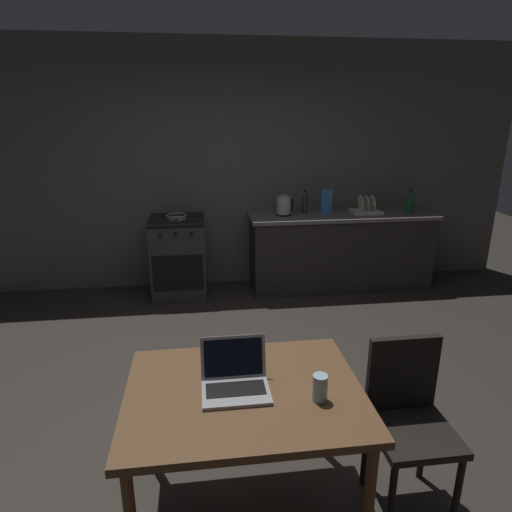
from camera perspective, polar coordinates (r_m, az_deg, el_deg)
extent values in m
plane|color=#2D2823|center=(3.37, -0.84, -18.47)|extent=(12.00, 12.00, 0.00)
cube|color=#57554F|center=(5.27, -0.84, 11.38)|extent=(6.40, 0.10, 2.80)
cube|color=#282623|center=(5.36, 10.74, 0.54)|extent=(2.10, 0.60, 0.85)
cube|color=#66605B|center=(5.25, 11.02, 5.19)|extent=(2.16, 0.64, 0.04)
cube|color=#2D2D30|center=(5.11, -9.96, -0.29)|extent=(0.60, 0.60, 0.85)
cube|color=black|center=(4.99, -10.23, 4.58)|extent=(0.60, 0.60, 0.04)
cube|color=black|center=(4.84, -10.04, -2.19)|extent=(0.54, 0.01, 0.39)
cylinder|color=black|center=(4.71, -12.27, 2.67)|extent=(0.04, 0.02, 0.04)
cylinder|color=black|center=(4.70, -10.33, 2.76)|extent=(0.04, 0.02, 0.04)
cylinder|color=black|center=(4.70, -8.38, 2.84)|extent=(0.04, 0.02, 0.04)
cube|color=brown|center=(2.22, -1.51, -17.29)|extent=(1.13, 0.87, 0.04)
cylinder|color=brown|center=(2.29, 14.30, -28.86)|extent=(0.05, 0.05, 0.70)
cylinder|color=brown|center=(2.75, -13.54, -19.48)|extent=(0.05, 0.05, 0.70)
cylinder|color=brown|center=(2.82, 8.55, -18.13)|extent=(0.05, 0.05, 0.70)
cube|color=black|center=(2.53, 19.68, -20.65)|extent=(0.40, 0.40, 0.04)
cube|color=black|center=(2.53, 18.39, -14.14)|extent=(0.38, 0.04, 0.42)
cylinder|color=black|center=(2.51, 17.05, -28.04)|extent=(0.04, 0.04, 0.45)
cylinder|color=black|center=(2.65, 24.54, -26.16)|extent=(0.04, 0.04, 0.45)
cylinder|color=black|center=(2.74, 13.95, -23.19)|extent=(0.04, 0.04, 0.45)
cylinder|color=black|center=(2.86, 20.80, -21.82)|extent=(0.04, 0.04, 0.45)
cube|color=#99999E|center=(2.18, -2.60, -17.21)|extent=(0.32, 0.22, 0.02)
cube|color=black|center=(2.18, -2.64, -16.77)|extent=(0.28, 0.12, 0.00)
cube|color=#99999E|center=(2.23, -2.96, -12.87)|extent=(0.32, 0.06, 0.20)
cube|color=black|center=(2.23, -2.95, -12.96)|extent=(0.29, 0.05, 0.18)
cylinder|color=black|center=(5.07, 3.58, 5.39)|extent=(0.17, 0.17, 0.02)
cylinder|color=#B2B5BA|center=(5.04, 3.61, 6.57)|extent=(0.16, 0.16, 0.19)
cylinder|color=#B2B5BA|center=(5.02, 3.63, 7.73)|extent=(0.10, 0.10, 0.02)
cube|color=black|center=(5.06, 4.69, 6.69)|extent=(0.02, 0.02, 0.13)
cylinder|color=#19592D|center=(5.48, 19.21, 6.31)|extent=(0.08, 0.08, 0.19)
cone|color=#19592D|center=(5.46, 19.35, 7.60)|extent=(0.08, 0.08, 0.06)
cylinder|color=black|center=(5.45, 19.39, 8.02)|extent=(0.04, 0.04, 0.02)
cylinder|color=gray|center=(4.96, -10.21, 4.82)|extent=(0.21, 0.21, 0.01)
torus|color=gray|center=(4.96, -10.23, 5.17)|extent=(0.23, 0.23, 0.02)
cylinder|color=black|center=(4.77, -10.32, 4.46)|extent=(0.02, 0.18, 0.02)
cylinder|color=#99B7C6|center=(2.13, 8.26, -16.49)|extent=(0.07, 0.07, 0.13)
cube|color=#3372B2|center=(5.18, 9.05, 6.94)|extent=(0.13, 0.05, 0.28)
cube|color=silver|center=(5.34, 13.99, 5.59)|extent=(0.34, 0.26, 0.03)
cylinder|color=beige|center=(5.29, 13.37, 6.69)|extent=(0.04, 0.18, 0.18)
cylinder|color=beige|center=(5.32, 14.08, 6.69)|extent=(0.04, 0.18, 0.18)
cylinder|color=beige|center=(5.34, 14.78, 6.69)|extent=(0.04, 0.18, 0.18)
cylinder|color=#2D2D33|center=(5.18, 6.32, 6.56)|extent=(0.07, 0.07, 0.19)
cone|color=#2D2D33|center=(5.16, 6.37, 7.92)|extent=(0.07, 0.07, 0.06)
cylinder|color=black|center=(5.15, 6.39, 8.36)|extent=(0.03, 0.03, 0.02)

